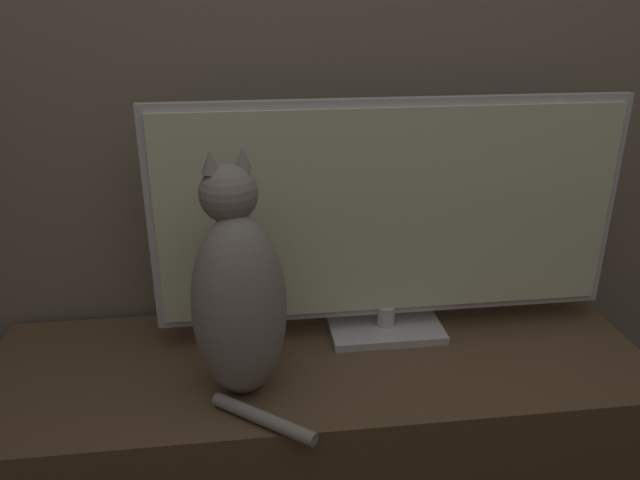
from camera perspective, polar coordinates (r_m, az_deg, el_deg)
name	(u,v)px	position (r m, az deg, el deg)	size (l,w,h in m)	color
tv_stand	(320,449)	(1.63, -0.04, -18.56)	(1.51, 0.51, 0.53)	brown
tv	(390,218)	(1.45, 6.40, 1.97)	(1.10, 0.17, 0.58)	#B7B7BC
cat	(238,297)	(1.27, -7.50, -5.19)	(0.25, 0.32, 0.52)	gray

